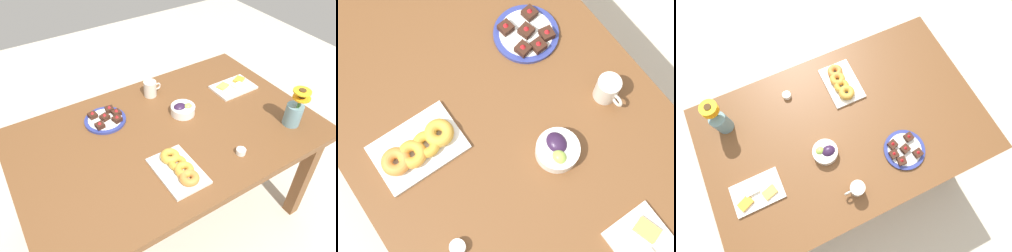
% 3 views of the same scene
% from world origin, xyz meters
% --- Properties ---
extents(ground_plane, '(6.00, 6.00, 0.00)m').
position_xyz_m(ground_plane, '(0.00, 0.00, 0.00)').
color(ground_plane, beige).
extents(dining_table, '(1.60, 1.00, 0.74)m').
position_xyz_m(dining_table, '(0.00, 0.00, 0.65)').
color(dining_table, brown).
rests_on(dining_table, ground_plane).
extents(coffee_mug, '(0.11, 0.08, 0.10)m').
position_xyz_m(coffee_mug, '(0.09, 0.34, 0.79)').
color(coffee_mug, beige).
rests_on(coffee_mug, dining_table).
extents(grape_bowl, '(0.14, 0.14, 0.07)m').
position_xyz_m(grape_bowl, '(0.15, 0.09, 0.77)').
color(grape_bowl, white).
rests_on(grape_bowl, dining_table).
extents(croissant_platter, '(0.19, 0.28, 0.05)m').
position_xyz_m(croissant_platter, '(-0.10, -0.26, 0.76)').
color(croissant_platter, white).
rests_on(croissant_platter, dining_table).
extents(jam_cup_honey, '(0.05, 0.05, 0.03)m').
position_xyz_m(jam_cup_honey, '(0.22, -0.33, 0.76)').
color(jam_cup_honey, white).
rests_on(jam_cup_honey, dining_table).
extents(dessert_plate, '(0.23, 0.23, 0.05)m').
position_xyz_m(dessert_plate, '(-0.24, 0.26, 0.75)').
color(dessert_plate, navy).
rests_on(dessert_plate, dining_table).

